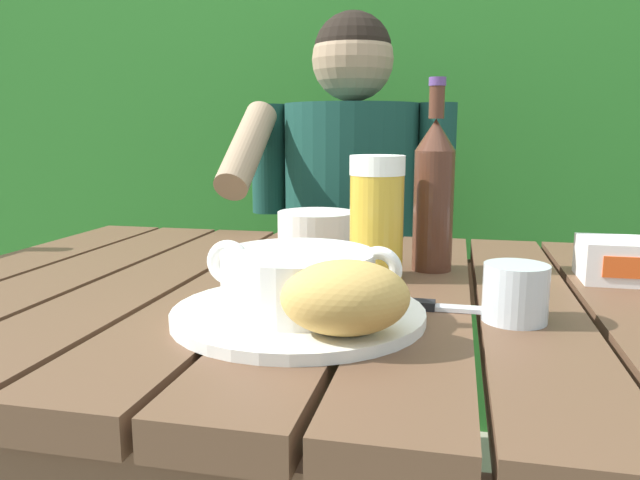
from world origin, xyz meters
The scene contains 13 objects.
dining_table centered at (0.00, 0.00, 0.65)m, with size 1.13×0.80×0.76m.
hedge_backdrop centered at (-0.08, 1.48, 1.19)m, with size 3.80×0.96×2.69m.
chair_near_diner centered at (-0.08, 0.84, 0.48)m, with size 0.46×0.41×1.01m.
person_eating centered at (-0.08, 0.64, 0.72)m, with size 0.48×0.47×1.23m.
serving_plate centered at (0.00, -0.15, 0.77)m, with size 0.28×0.28×0.01m.
soup_bowl centered at (0.00, -0.15, 0.81)m, with size 0.22×0.17×0.07m.
bread_roll centered at (0.06, -0.22, 0.81)m, with size 0.14×0.12×0.07m.
beer_glass centered at (0.06, 0.06, 0.85)m, with size 0.08×0.08×0.17m.
beer_bottle centered at (0.13, 0.13, 0.88)m, with size 0.06×0.06×0.28m.
water_glass_small centered at (0.23, -0.10, 0.79)m, with size 0.07×0.07×0.06m.
butter_tub centered at (0.40, 0.12, 0.79)m, with size 0.13×0.10×0.06m.
table_knife centered at (0.14, -0.08, 0.77)m, with size 0.14×0.02×0.01m.
diner_bowl centered at (-0.08, 0.30, 0.79)m, with size 0.14×0.14×0.06m.
Camera 1 is at (0.16, -0.77, 0.96)m, focal length 34.24 mm.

